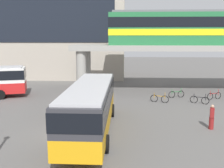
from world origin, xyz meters
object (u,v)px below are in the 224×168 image
(bus_main, at_px, (91,103))
(bicycle_red, at_px, (214,96))
(pedestrian_by_bike_rack, at_px, (212,118))
(bicycle_orange, at_px, (159,99))
(bicycle_green, at_px, (176,94))
(bicycle_black, at_px, (200,100))
(station_building, at_px, (42,12))
(train, at_px, (195,28))

(bus_main, height_order, bicycle_red, bus_main)
(bicycle_red, distance_m, pedestrian_by_bike_rack, 9.53)
(bicycle_orange, xyz_separation_m, pedestrian_by_bike_rack, (2.57, -7.45, 0.46))
(bicycle_green, bearing_deg, bicycle_black, -55.64)
(bicycle_red, bearing_deg, bicycle_orange, -165.20)
(pedestrian_by_bike_rack, bearing_deg, bicycle_black, 80.51)
(bicycle_orange, relative_size, pedestrian_by_bike_rack, 0.99)
(station_building, bearing_deg, bicycle_red, -35.85)
(bus_main, distance_m, bicycle_black, 12.49)
(train, distance_m, bicycle_red, 8.26)
(station_building, xyz_separation_m, pedestrian_by_bike_rack, (19.34, -25.24, -9.50))
(station_building, height_order, bicycle_black, station_building)
(train, relative_size, bus_main, 1.77)
(bicycle_black, relative_size, bicycle_red, 1.00)
(bicycle_black, xyz_separation_m, pedestrian_by_bike_rack, (-1.19, -7.13, 0.46))
(bus_main, bearing_deg, station_building, 113.06)
(bicycle_orange, xyz_separation_m, bicycle_red, (5.75, 1.52, 0.00))
(train, bearing_deg, bus_main, -125.55)
(bicycle_black, bearing_deg, bicycle_orange, 175.05)
(bus_main, xyz_separation_m, bicycle_red, (11.37, 9.92, -1.63))
(bicycle_black, relative_size, bicycle_green, 0.95)
(station_building, relative_size, bicycle_orange, 15.40)
(bus_main, bearing_deg, pedestrian_by_bike_rack, 6.62)
(bicycle_green, bearing_deg, bicycle_orange, -133.53)
(train, relative_size, pedestrian_by_bike_rack, 11.26)
(bicycle_green, xyz_separation_m, pedestrian_by_bike_rack, (0.51, -9.62, 0.46))
(bicycle_red, bearing_deg, pedestrian_by_bike_rack, -109.52)
(train, distance_m, bicycle_black, 9.28)
(station_building, height_order, bus_main, station_building)
(bicycle_green, distance_m, pedestrian_by_bike_rack, 9.64)
(bus_main, bearing_deg, bicycle_orange, 56.22)
(bus_main, height_order, bicycle_green, bus_main)
(bicycle_green, bearing_deg, station_building, 140.31)
(bicycle_red, xyz_separation_m, bicycle_green, (-3.69, 0.65, 0.00))
(bus_main, xyz_separation_m, bicycle_black, (9.38, 8.08, -1.63))
(bus_main, xyz_separation_m, bicycle_green, (7.68, 10.57, -1.63))
(bicycle_green, bearing_deg, pedestrian_by_bike_rack, -86.96)
(train, xyz_separation_m, bicycle_orange, (-4.49, -5.74, -6.99))
(station_building, relative_size, pedestrian_by_bike_rack, 15.29)
(bus_main, height_order, pedestrian_by_bike_rack, bus_main)
(train, xyz_separation_m, bicycle_red, (1.26, -4.22, -6.99))
(bicycle_orange, bearing_deg, train, 51.98)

